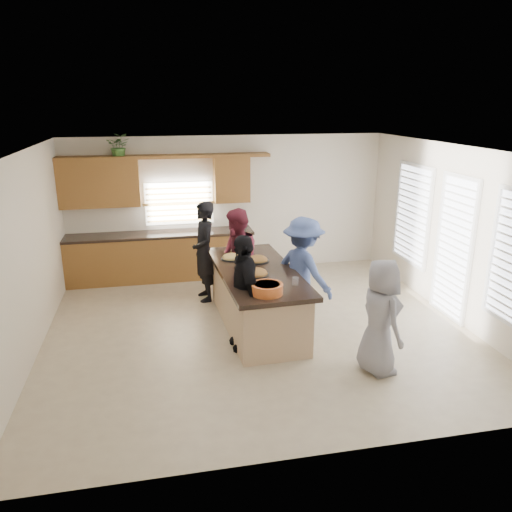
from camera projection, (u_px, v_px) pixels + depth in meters
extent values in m
plane|color=beige|center=(258.00, 329.00, 7.90)|extent=(6.50, 6.50, 0.00)
cube|color=silver|center=(228.00, 205.00, 10.28)|extent=(6.50, 0.02, 2.80)
cube|color=silver|center=(324.00, 331.00, 4.67)|extent=(6.50, 0.02, 2.80)
cube|color=silver|center=(27.00, 257.00, 6.85)|extent=(0.02, 6.00, 2.80)
cube|color=silver|center=(453.00, 233.00, 8.10)|extent=(0.02, 6.00, 2.80)
cube|color=white|center=(258.00, 149.00, 7.06)|extent=(6.50, 6.00, 0.02)
cube|color=olive|center=(161.00, 257.00, 10.00)|extent=(3.65, 0.62, 0.90)
cube|color=black|center=(160.00, 234.00, 9.86)|extent=(3.70, 0.65, 0.05)
cube|color=olive|center=(99.00, 183.00, 9.47)|extent=(1.50, 0.36, 0.90)
cube|color=olive|center=(232.00, 179.00, 9.96)|extent=(0.70, 0.36, 0.90)
cube|color=olive|center=(166.00, 156.00, 9.57)|extent=(4.05, 0.40, 0.06)
cube|color=brown|center=(179.00, 203.00, 10.03)|extent=(1.35, 0.08, 0.85)
cube|color=white|center=(412.00, 214.00, 9.30)|extent=(0.06, 1.10, 1.75)
cube|color=white|center=(454.00, 248.00, 8.07)|extent=(0.06, 0.85, 2.25)
cube|color=tan|center=(257.00, 300.00, 7.90)|extent=(1.11, 2.54, 0.88)
cube|color=black|center=(257.00, 272.00, 7.76)|extent=(1.27, 2.75, 0.07)
cube|color=black|center=(257.00, 323.00, 8.02)|extent=(1.03, 2.46, 0.08)
cylinder|color=black|center=(256.00, 274.00, 7.49)|extent=(0.39, 0.39, 0.02)
ellipsoid|color=#AA7135|center=(256.00, 273.00, 7.48)|extent=(0.35, 0.35, 0.16)
cylinder|color=black|center=(258.00, 261.00, 8.12)|extent=(0.37, 0.37, 0.02)
ellipsoid|color=#AA7135|center=(258.00, 260.00, 8.11)|extent=(0.33, 0.33, 0.15)
cylinder|color=black|center=(231.00, 258.00, 8.24)|extent=(0.34, 0.34, 0.02)
ellipsoid|color=tan|center=(231.00, 257.00, 8.23)|extent=(0.31, 0.31, 0.14)
cylinder|color=orange|center=(267.00, 289.00, 6.75)|extent=(0.44, 0.44, 0.14)
cylinder|color=beige|center=(267.00, 285.00, 6.74)|extent=(0.36, 0.36, 0.04)
cylinder|color=white|center=(295.00, 281.00, 7.09)|extent=(0.09, 0.09, 0.11)
cylinder|color=#BD8FD0|center=(239.00, 250.00, 8.67)|extent=(0.22, 0.22, 0.05)
cylinder|color=silver|center=(241.00, 245.00, 8.74)|extent=(0.10, 0.10, 0.16)
imported|color=#3B6E2C|center=(119.00, 146.00, 9.34)|extent=(0.48, 0.43, 0.48)
imported|color=black|center=(204.00, 252.00, 8.83)|extent=(0.50, 0.70, 1.80)
imported|color=maroon|center=(237.00, 260.00, 8.47)|extent=(0.72, 0.89, 1.74)
imported|color=black|center=(244.00, 292.00, 7.11)|extent=(0.47, 1.02, 1.70)
imported|color=#3D4F85|center=(303.00, 271.00, 7.90)|extent=(1.13, 1.30, 1.75)
imported|color=gray|center=(380.00, 317.00, 6.45)|extent=(0.59, 0.82, 1.56)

